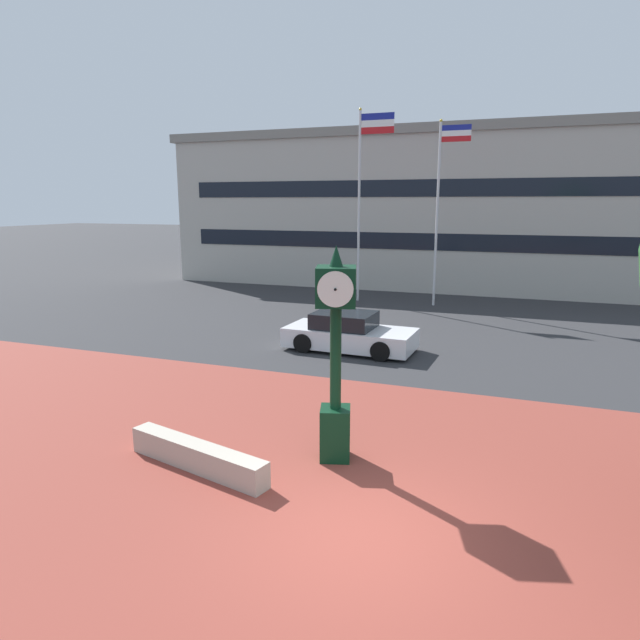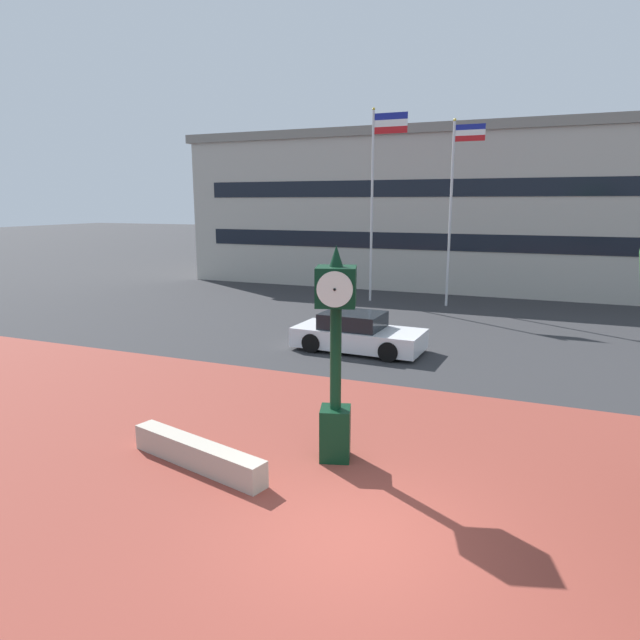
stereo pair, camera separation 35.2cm
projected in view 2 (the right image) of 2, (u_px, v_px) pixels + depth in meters
ground_plane at (357, 536)px, 8.31m from camera, size 200.00×200.00×0.00m
plaza_brick_paving at (385, 489)px, 9.68m from camera, size 44.00×11.02×0.01m
planter_wall at (197, 454)px, 10.44m from camera, size 3.20×1.16×0.50m
street_clock at (336, 353)px, 10.40m from camera, size 0.90×0.93×4.13m
car_street_near at (357, 334)px, 18.64m from camera, size 4.38×2.12×1.28m
flagpole_primary at (376, 190)px, 27.03m from camera, size 1.72×0.14×9.28m
flagpole_secondary at (453, 202)px, 25.77m from camera, size 1.44×0.14×8.59m
civic_building at (460, 209)px, 35.76m from camera, size 31.46×14.32×8.93m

